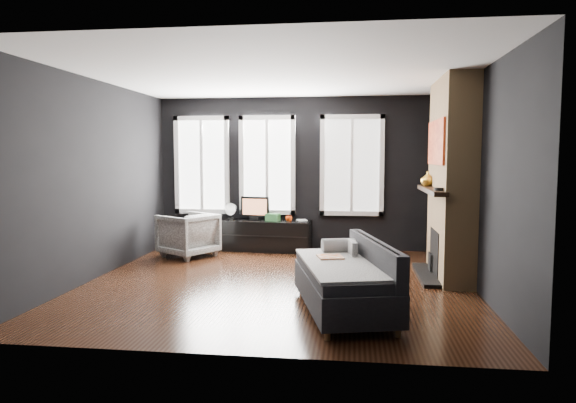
# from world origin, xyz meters

# --- Properties ---
(floor) EXTENTS (5.00, 5.00, 0.00)m
(floor) POSITION_xyz_m (0.00, 0.00, 0.00)
(floor) COLOR black
(floor) RESTS_ON ground
(ceiling) EXTENTS (5.00, 5.00, 0.00)m
(ceiling) POSITION_xyz_m (0.00, 0.00, 2.70)
(ceiling) COLOR white
(ceiling) RESTS_ON ground
(wall_back) EXTENTS (5.00, 0.02, 2.70)m
(wall_back) POSITION_xyz_m (0.00, 2.50, 1.35)
(wall_back) COLOR black
(wall_back) RESTS_ON ground
(wall_left) EXTENTS (0.02, 5.00, 2.70)m
(wall_left) POSITION_xyz_m (-2.50, 0.00, 1.35)
(wall_left) COLOR black
(wall_left) RESTS_ON ground
(wall_right) EXTENTS (0.02, 5.00, 2.70)m
(wall_right) POSITION_xyz_m (2.50, 0.00, 1.35)
(wall_right) COLOR black
(wall_right) RESTS_ON ground
(windows) EXTENTS (4.00, 0.16, 1.76)m
(windows) POSITION_xyz_m (-0.45, 2.46, 2.38)
(windows) COLOR white
(windows) RESTS_ON wall_back
(fireplace) EXTENTS (0.70, 1.62, 2.70)m
(fireplace) POSITION_xyz_m (2.30, 0.60, 1.35)
(fireplace) COLOR #93724C
(fireplace) RESTS_ON floor
(sofa) EXTENTS (1.31, 1.96, 0.77)m
(sofa) POSITION_xyz_m (0.88, -1.17, 0.39)
(sofa) COLOR black
(sofa) RESTS_ON floor
(stripe_pillow) EXTENTS (0.12, 0.29, 0.28)m
(stripe_pillow) POSITION_xyz_m (0.98, -0.74, 0.56)
(stripe_pillow) COLOR gray
(stripe_pillow) RESTS_ON sofa
(armchair) EXTENTS (1.02, 1.04, 0.80)m
(armchair) POSITION_xyz_m (-1.73, 1.56, 0.40)
(armchair) COLOR white
(armchair) RESTS_ON floor
(media_console) EXTENTS (1.59, 0.60, 0.53)m
(media_console) POSITION_xyz_m (-0.53, 2.24, 0.27)
(media_console) COLOR black
(media_console) RESTS_ON floor
(monitor) EXTENTS (0.54, 0.21, 0.47)m
(monitor) POSITION_xyz_m (-0.74, 2.29, 0.77)
(monitor) COLOR black
(monitor) RESTS_ON media_console
(desk_fan) EXTENTS (0.27, 0.27, 0.31)m
(desk_fan) POSITION_xyz_m (-1.18, 2.27, 0.69)
(desk_fan) COLOR #9F9F9F
(desk_fan) RESTS_ON media_console
(mug) EXTENTS (0.13, 0.11, 0.12)m
(mug) POSITION_xyz_m (-0.12, 2.16, 0.59)
(mug) COLOR #F4470B
(mug) RESTS_ON media_console
(book) EXTENTS (0.17, 0.06, 0.23)m
(book) POSITION_xyz_m (0.01, 2.26, 0.65)
(book) COLOR beige
(book) RESTS_ON media_console
(storage_box) EXTENTS (0.27, 0.21, 0.13)m
(storage_box) POSITION_xyz_m (-0.41, 2.22, 0.60)
(storage_box) COLOR #367B3D
(storage_box) RESTS_ON media_console
(mantel_vase) EXTENTS (0.24, 0.25, 0.20)m
(mantel_vase) POSITION_xyz_m (2.05, 1.05, 1.33)
(mantel_vase) COLOR gold
(mantel_vase) RESTS_ON fireplace
(mantel_clock) EXTENTS (0.12, 0.12, 0.04)m
(mantel_clock) POSITION_xyz_m (2.05, 0.05, 1.25)
(mantel_clock) COLOR black
(mantel_clock) RESTS_ON fireplace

